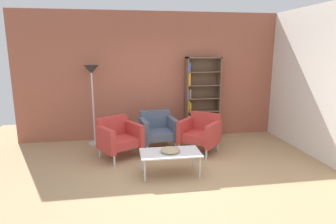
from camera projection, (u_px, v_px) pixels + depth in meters
ground_plane at (179, 180)px, 4.73m from camera, size 8.32×8.32×0.00m
brick_back_panel at (159, 76)px, 6.79m from camera, size 6.40×0.12×2.90m
plaster_right_partition at (323, 83)px, 5.44m from camera, size 0.12×5.20×2.90m
bookshelf_tall at (200, 98)px, 6.85m from camera, size 0.80×0.30×1.90m
coffee_table_low at (170, 154)px, 4.85m from camera, size 1.00×0.56×0.40m
decorative_bowl at (170, 150)px, 4.84m from camera, size 0.32×0.32×0.05m
armchair_by_bookshelf at (157, 129)px, 6.15m from camera, size 0.79×0.74×0.78m
armchair_near_window at (118, 137)px, 5.63m from camera, size 0.93×0.91×0.78m
armchair_spare_guest at (200, 132)px, 5.96m from camera, size 0.95×0.94×0.78m
floor_lamp_torchiere at (92, 79)px, 6.24m from camera, size 0.32×0.32×1.74m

